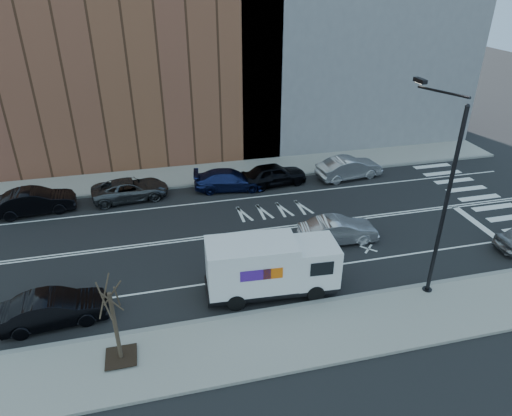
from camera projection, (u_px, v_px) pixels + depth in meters
name	position (u px, v px, depth m)	size (l,w,h in m)	color
ground	(248.00, 232.00, 26.54)	(120.00, 120.00, 0.00)	black
sidewalk_near	(295.00, 336.00, 18.95)	(44.00, 3.60, 0.15)	gray
sidewalk_far	(222.00, 172.00, 34.06)	(44.00, 3.60, 0.15)	gray
curb_near	(283.00, 308.00, 20.49)	(44.00, 0.25, 0.17)	gray
curb_far	(227.00, 182.00, 32.51)	(44.00, 0.25, 0.17)	gray
crosswalk	(486.00, 202.00, 29.87)	(3.00, 14.00, 0.01)	white
road_markings	(248.00, 232.00, 26.54)	(40.00, 8.60, 0.01)	white
bldg_brick	(93.00, 8.00, 33.10)	(26.00, 10.00, 22.00)	brown
streetlight	(441.00, 192.00, 19.68)	(0.44, 4.02, 9.34)	black
street_tree	(117.00, 333.00, 17.20)	(1.20, 1.20, 3.75)	black
fedex_van	(271.00, 266.00, 21.00)	(6.28, 2.50, 2.81)	black
far_parked_b	(35.00, 201.00, 28.31)	(1.65, 4.73, 1.56)	black
far_parked_c	(130.00, 189.00, 30.03)	(2.27, 4.93, 1.37)	#424448
far_parked_d	(229.00, 180.00, 31.35)	(1.96, 4.81, 1.40)	#161F50
far_parked_e	(274.00, 174.00, 31.96)	(1.84, 4.58, 1.56)	black
far_parked_f	(349.00, 168.00, 32.98)	(1.66, 4.76, 1.57)	#A6A6AB
driving_sedan	(338.00, 230.00, 25.31)	(1.52, 4.36, 1.44)	#A4A3A8
near_parked_rear_a	(54.00, 309.00, 19.50)	(1.53, 4.39, 1.45)	black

